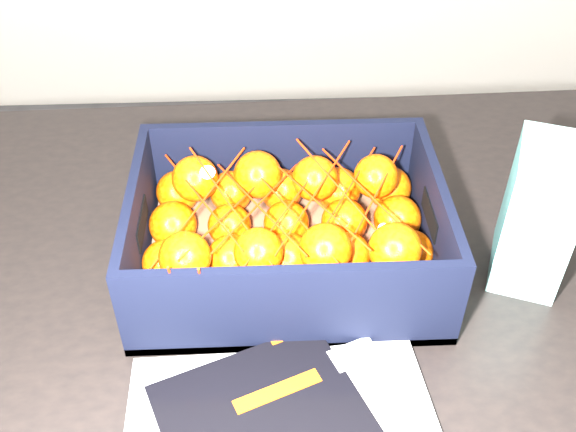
{
  "coord_description": "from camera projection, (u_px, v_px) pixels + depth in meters",
  "views": [
    {
      "loc": [
        -0.08,
        -0.57,
        1.39
      ],
      "look_at": [
        -0.05,
        0.04,
        0.86
      ],
      "focal_mm": 41.67,
      "sensor_mm": 36.0,
      "label": 1
    }
  ],
  "objects": [
    {
      "name": "clementine_heap",
      "position": [
        289.0,
        231.0,
        0.86
      ],
      "size": [
        0.37,
        0.27,
        0.11
      ],
      "color": "#DD4C04",
      "rests_on": "produce_crate"
    },
    {
      "name": "mesh_net",
      "position": [
        281.0,
        207.0,
        0.82
      ],
      "size": [
        0.32,
        0.26,
        0.09
      ],
      "color": "red",
      "rests_on": "clementine_heap"
    },
    {
      "name": "retail_carton",
      "position": [
        538.0,
        214.0,
        0.84
      ],
      "size": [
        0.12,
        0.14,
        0.19
      ],
      "primitive_type": "cube",
      "rotation": [
        0.0,
        0.0,
        -0.37
      ],
      "color": "white",
      "rests_on": "table"
    },
    {
      "name": "table",
      "position": [
        271.0,
        303.0,
        0.98
      ],
      "size": [
        1.22,
        0.83,
        0.75
      ],
      "color": "black",
      "rests_on": "ground"
    },
    {
      "name": "produce_crate",
      "position": [
        287.0,
        240.0,
        0.87
      ],
      "size": [
        0.39,
        0.29,
        0.13
      ],
      "color": "brown",
      "rests_on": "table"
    }
  ]
}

